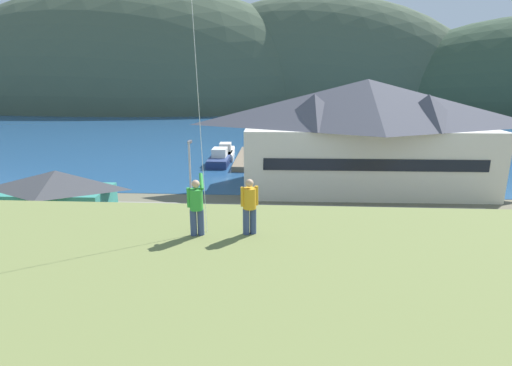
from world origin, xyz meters
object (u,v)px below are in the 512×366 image
(harbor_lodge, at_px, (365,132))
(moored_boat_outer_mooring, at_px, (272,160))
(parked_car_back_row_left, at_px, (506,268))
(parked_car_back_row_right, at_px, (88,259))
(storage_shed_near_lot, at_px, (59,200))
(moored_boat_wharfside, at_px, (220,158))
(person_kite_flyer, at_px, (196,205))
(wharf_dock, at_px, (249,158))
(parked_car_front_row_end, at_px, (394,274))
(parked_car_front_row_red, at_px, (242,231))
(parked_car_front_row_silver, at_px, (313,225))
(parked_car_mid_row_center, at_px, (128,228))
(parking_light_pole, at_px, (190,175))
(parked_car_lone_by_shed, at_px, (173,264))
(person_companion, at_px, (250,205))
(parked_car_mid_row_near, at_px, (428,236))
(parked_car_corner_spot, at_px, (309,262))
(moored_boat_inner_slip, at_px, (226,152))

(harbor_lodge, distance_m, moored_boat_outer_mooring, 15.15)
(parked_car_back_row_left, bearing_deg, parked_car_back_row_right, -179.61)
(storage_shed_near_lot, distance_m, moored_boat_outer_mooring, 28.38)
(harbor_lodge, bearing_deg, moored_boat_wharfside, 145.71)
(parked_car_back_row_right, bearing_deg, person_kite_flyer, -47.84)
(moored_boat_outer_mooring, bearing_deg, wharf_dock, 141.16)
(moored_boat_outer_mooring, height_order, parked_car_front_row_end, moored_boat_outer_mooring)
(parked_car_front_row_red, distance_m, parked_car_front_row_silver, 5.12)
(storage_shed_near_lot, distance_m, parked_car_front_row_red, 14.25)
(parked_car_front_row_red, bearing_deg, parked_car_mid_row_center, -179.94)
(parking_light_pole, bearing_deg, moored_boat_wharfside, 92.22)
(parked_car_back_row_left, bearing_deg, parked_car_lone_by_shed, -178.40)
(wharf_dock, xyz_separation_m, person_companion, (3.24, -42.57, 7.33))
(harbor_lodge, bearing_deg, parked_car_back_row_left, -78.36)
(parked_car_lone_by_shed, bearing_deg, parked_car_mid_row_center, 131.14)
(storage_shed_near_lot, xyz_separation_m, wharf_dock, (12.37, 26.25, -2.07))
(parked_car_mid_row_center, height_order, parked_car_mid_row_near, same)
(parking_light_pole, bearing_deg, parked_car_lone_by_shed, -84.23)
(moored_boat_outer_mooring, distance_m, parked_car_corner_spot, 30.40)
(parked_car_lone_by_shed, height_order, parked_car_front_row_silver, same)
(moored_boat_wharfside, distance_m, parked_car_back_row_right, 31.38)
(storage_shed_near_lot, relative_size, person_kite_flyer, 4.35)
(moored_boat_wharfside, relative_size, parked_car_back_row_left, 1.88)
(storage_shed_near_lot, xyz_separation_m, moored_boat_wharfside, (8.69, 24.26, -1.69))
(storage_shed_near_lot, distance_m, moored_boat_inner_slip, 29.74)
(parked_car_lone_by_shed, distance_m, parked_car_front_row_silver, 10.66)
(parked_car_mid_row_center, height_order, parked_car_front_row_end, same)
(person_companion, bearing_deg, parked_car_lone_by_shed, 119.42)
(parking_light_pole, distance_m, person_kite_flyer, 19.80)
(moored_boat_wharfside, distance_m, parked_car_front_row_red, 26.91)
(parked_car_front_row_end, bearing_deg, moored_boat_wharfside, 113.72)
(moored_boat_wharfside, xyz_separation_m, parking_light_pole, (0.85, -21.86, 3.13))
(moored_boat_wharfside, distance_m, parked_car_mid_row_center, 26.52)
(parked_car_front_row_silver, xyz_separation_m, parked_car_mid_row_center, (-12.97, -1.33, 0.00))
(parked_car_mid_row_center, bearing_deg, parking_light_pole, 51.95)
(harbor_lodge, relative_size, person_companion, 14.61)
(moored_boat_outer_mooring, bearing_deg, parked_car_mid_row_near, -67.14)
(parked_car_front_row_silver, distance_m, parked_car_mid_row_near, 7.71)
(harbor_lodge, relative_size, moored_boat_outer_mooring, 4.29)
(wharf_dock, bearing_deg, parked_car_lone_by_shed, -93.15)
(storage_shed_near_lot, bearing_deg, parking_light_pole, 14.11)
(moored_boat_wharfside, distance_m, parked_car_back_row_left, 37.21)
(parked_car_mid_row_center, relative_size, parking_light_pole, 0.66)
(parked_car_lone_by_shed, bearing_deg, moored_boat_inner_slip, 92.64)
(wharf_dock, distance_m, parked_car_back_row_right, 33.93)
(parked_car_mid_row_center, bearing_deg, person_kite_flyer, -60.87)
(wharf_dock, bearing_deg, moored_boat_inner_slip, 149.16)
(parked_car_mid_row_near, bearing_deg, parking_light_pole, 164.61)
(moored_boat_outer_mooring, height_order, parked_car_back_row_left, moored_boat_outer_mooring)
(parked_car_front_row_end, height_order, parking_light_pole, parking_light_pole)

